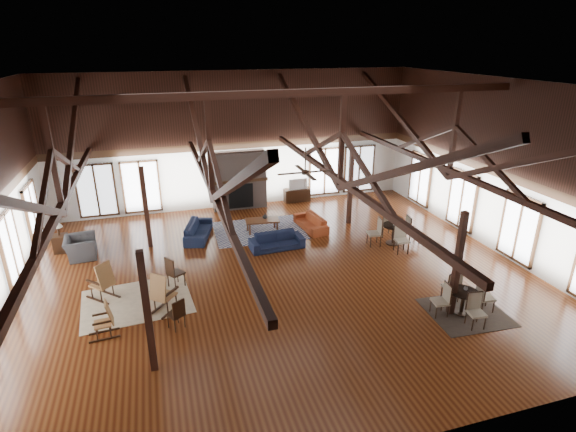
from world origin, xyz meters
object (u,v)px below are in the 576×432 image
object	(u,v)px
sofa_orange	(311,222)
cafe_table_far	(394,231)
sofa_navy_front	(277,241)
sofa_navy_left	(198,230)
cafe_table_near	(463,298)
tv_console	(297,195)
coffee_table	(262,221)
armchair	(80,247)

from	to	relation	value
sofa_orange	cafe_table_far	world-z (taller)	cafe_table_far
sofa_navy_front	sofa_navy_left	size ratio (longest dim) A/B	0.96
sofa_orange	cafe_table_near	size ratio (longest dim) A/B	1.02
cafe_table_near	tv_console	world-z (taller)	cafe_table_near
sofa_navy_left	cafe_table_far	xyz separation A→B (m)	(6.95, -2.70, 0.22)
coffee_table	tv_console	bearing A→B (deg)	57.42
sofa_navy_left	cafe_table_far	distance (m)	7.46
tv_console	sofa_navy_left	bearing A→B (deg)	-149.41
tv_console	sofa_navy_front	bearing A→B (deg)	-115.77
sofa_navy_front	cafe_table_near	world-z (taller)	cafe_table_near
armchair	cafe_table_near	distance (m)	12.67
sofa_orange	coffee_table	bearing A→B (deg)	-104.84
cafe_table_near	armchair	bearing A→B (deg)	147.27
sofa_orange	cafe_table_near	distance (m)	7.23
coffee_table	armchair	xyz separation A→B (m)	(-6.66, -0.37, -0.08)
sofa_orange	cafe_table_far	xyz separation A→B (m)	(2.49, -2.25, 0.25)
cafe_table_near	sofa_navy_left	bearing A→B (deg)	131.38
sofa_navy_front	armchair	size ratio (longest dim) A/B	1.73
tv_console	sofa_orange	bearing A→B (deg)	-98.34
sofa_navy_left	sofa_orange	distance (m)	4.48
armchair	cafe_table_far	xyz separation A→B (m)	(11.10, -2.17, 0.15)
sofa_orange	coffee_table	distance (m)	1.98
sofa_navy_left	armchair	size ratio (longest dim) A/B	1.80
armchair	cafe_table_near	bearing A→B (deg)	-126.58
armchair	cafe_table_near	size ratio (longest dim) A/B	0.62
sofa_navy_front	sofa_navy_left	distance (m)	3.23
coffee_table	tv_console	distance (m)	3.95
sofa_orange	armchair	size ratio (longest dim) A/B	1.65
sofa_navy_left	cafe_table_far	world-z (taller)	cafe_table_far
cafe_table_near	tv_console	bearing A→B (deg)	98.54
sofa_navy_front	tv_console	xyz separation A→B (m)	(2.30, 4.77, 0.02)
coffee_table	armchair	distance (m)	6.67
sofa_navy_front	armchair	distance (m)	6.93
sofa_navy_left	armchair	world-z (taller)	armchair
cafe_table_near	sofa_orange	bearing A→B (deg)	106.44
sofa_orange	cafe_table_near	xyz separation A→B (m)	(2.04, -6.93, 0.20)
sofa_navy_front	cafe_table_far	bearing A→B (deg)	-14.66
armchair	sofa_orange	bearing A→B (deg)	-93.34
sofa_orange	coffee_table	size ratio (longest dim) A/B	1.36
armchair	tv_console	xyz separation A→B (m)	(9.11, 3.46, -0.07)
armchair	coffee_table	bearing A→B (deg)	-90.68
sofa_navy_left	tv_console	world-z (taller)	tv_console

